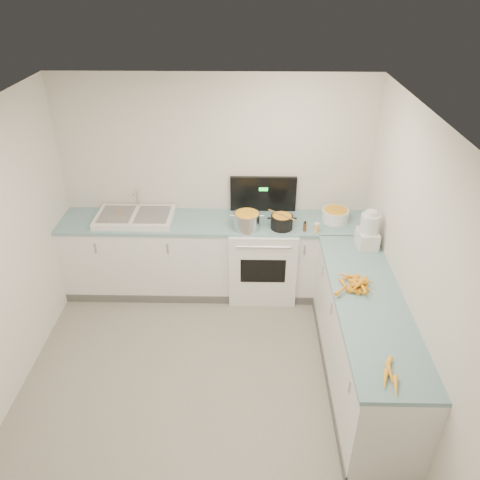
{
  "coord_description": "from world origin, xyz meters",
  "views": [
    {
      "loc": [
        0.38,
        -2.93,
        3.47
      ],
      "look_at": [
        0.3,
        1.1,
        1.05
      ],
      "focal_mm": 35.0,
      "sensor_mm": 36.0,
      "label": 1
    }
  ],
  "objects_px": {
    "steel_pot": "(247,222)",
    "extract_bottle": "(305,227)",
    "sink": "(135,217)",
    "black_pot": "(282,223)",
    "food_processor": "(368,231)",
    "stove": "(262,257)",
    "mixing_bowl": "(335,215)",
    "spice_jar": "(317,228)"
  },
  "relations": [
    {
      "from": "extract_bottle",
      "to": "spice_jar",
      "type": "xyz_separation_m",
      "value": [
        0.12,
        -0.02,
        0.0
      ]
    },
    {
      "from": "black_pot",
      "to": "food_processor",
      "type": "distance_m",
      "value": 0.93
    },
    {
      "from": "stove",
      "to": "sink",
      "type": "relative_size",
      "value": 1.58
    },
    {
      "from": "sink",
      "to": "steel_pot",
      "type": "relative_size",
      "value": 3.02
    },
    {
      "from": "sink",
      "to": "black_pot",
      "type": "bearing_deg",
      "value": -5.26
    },
    {
      "from": "stove",
      "to": "steel_pot",
      "type": "xyz_separation_m",
      "value": [
        -0.18,
        -0.16,
        0.55
      ]
    },
    {
      "from": "sink",
      "to": "black_pot",
      "type": "xyz_separation_m",
      "value": [
        1.65,
        -0.15,
        0.03
      ]
    },
    {
      "from": "sink",
      "to": "spice_jar",
      "type": "bearing_deg",
      "value": -6.65
    },
    {
      "from": "black_pot",
      "to": "mixing_bowl",
      "type": "relative_size",
      "value": 0.81
    },
    {
      "from": "mixing_bowl",
      "to": "extract_bottle",
      "type": "bearing_deg",
      "value": -146.59
    },
    {
      "from": "stove",
      "to": "sink",
      "type": "bearing_deg",
      "value": 179.38
    },
    {
      "from": "sink",
      "to": "steel_pot",
      "type": "height_order",
      "value": "sink"
    },
    {
      "from": "food_processor",
      "to": "black_pot",
      "type": "bearing_deg",
      "value": 157.01
    },
    {
      "from": "spice_jar",
      "to": "extract_bottle",
      "type": "bearing_deg",
      "value": 168.94
    },
    {
      "from": "extract_bottle",
      "to": "spice_jar",
      "type": "bearing_deg",
      "value": -11.06
    },
    {
      "from": "sink",
      "to": "extract_bottle",
      "type": "bearing_deg",
      "value": -6.36
    },
    {
      "from": "black_pot",
      "to": "mixing_bowl",
      "type": "distance_m",
      "value": 0.64
    },
    {
      "from": "sink",
      "to": "food_processor",
      "type": "xyz_separation_m",
      "value": [
        2.5,
        -0.51,
        0.14
      ]
    },
    {
      "from": "stove",
      "to": "mixing_bowl",
      "type": "xyz_separation_m",
      "value": [
        0.81,
        0.04,
        0.53
      ]
    },
    {
      "from": "black_pot",
      "to": "spice_jar",
      "type": "xyz_separation_m",
      "value": [
        0.37,
        -0.08,
        -0.02
      ]
    },
    {
      "from": "stove",
      "to": "black_pot",
      "type": "distance_m",
      "value": 0.58
    },
    {
      "from": "stove",
      "to": "food_processor",
      "type": "height_order",
      "value": "stove"
    },
    {
      "from": "extract_bottle",
      "to": "steel_pot",
      "type": "bearing_deg",
      "value": 176.56
    },
    {
      "from": "steel_pot",
      "to": "food_processor",
      "type": "distance_m",
      "value": 1.28
    },
    {
      "from": "stove",
      "to": "steel_pot",
      "type": "bearing_deg",
      "value": -139.48
    },
    {
      "from": "steel_pot",
      "to": "food_processor",
      "type": "bearing_deg",
      "value": -15.4
    },
    {
      "from": "black_pot",
      "to": "sink",
      "type": "bearing_deg",
      "value": 174.74
    },
    {
      "from": "sink",
      "to": "black_pot",
      "type": "distance_m",
      "value": 1.65
    },
    {
      "from": "steel_pot",
      "to": "spice_jar",
      "type": "relative_size",
      "value": 3.01
    },
    {
      "from": "black_pot",
      "to": "mixing_bowl",
      "type": "xyz_separation_m",
      "value": [
        0.61,
        0.18,
        0.0
      ]
    },
    {
      "from": "sink",
      "to": "stove",
      "type": "bearing_deg",
      "value": -0.62
    },
    {
      "from": "stove",
      "to": "steel_pot",
      "type": "distance_m",
      "value": 0.6
    },
    {
      "from": "mixing_bowl",
      "to": "food_processor",
      "type": "xyz_separation_m",
      "value": [
        0.24,
        -0.54,
        0.11
      ]
    },
    {
      "from": "stove",
      "to": "mixing_bowl",
      "type": "bearing_deg",
      "value": 3.15
    },
    {
      "from": "sink",
      "to": "food_processor",
      "type": "bearing_deg",
      "value": -11.59
    },
    {
      "from": "steel_pot",
      "to": "food_processor",
      "type": "height_order",
      "value": "food_processor"
    },
    {
      "from": "steel_pot",
      "to": "spice_jar",
      "type": "bearing_deg",
      "value": -4.72
    },
    {
      "from": "steel_pot",
      "to": "extract_bottle",
      "type": "distance_m",
      "value": 0.63
    },
    {
      "from": "steel_pot",
      "to": "black_pot",
      "type": "bearing_deg",
      "value": 3.23
    },
    {
      "from": "steel_pot",
      "to": "food_processor",
      "type": "xyz_separation_m",
      "value": [
        1.23,
        -0.34,
        0.09
      ]
    },
    {
      "from": "black_pot",
      "to": "food_processor",
      "type": "height_order",
      "value": "food_processor"
    },
    {
      "from": "sink",
      "to": "food_processor",
      "type": "relative_size",
      "value": 2.12
    }
  ]
}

